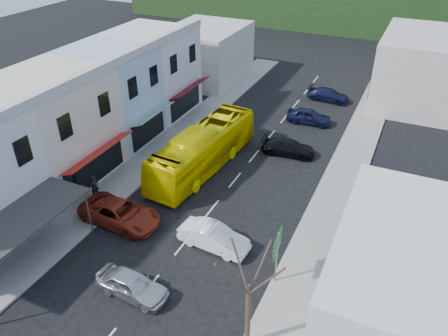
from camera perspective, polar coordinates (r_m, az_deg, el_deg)
ground at (r=27.69m, az=-5.30°, el=-9.85°), size 120.00×120.00×0.00m
sidewalk_left at (r=37.90m, az=-7.78°, el=2.67°), size 3.00×52.00×0.15m
sidewalk_right at (r=33.30m, az=14.78°, el=-2.67°), size 3.00×52.00×0.15m
shopfront_row at (r=35.59m, az=-19.41°, el=6.15°), size 8.25×30.00×8.00m
right_building at (r=19.95m, az=25.15°, el=-18.22°), size 8.00×9.00×8.00m
distant_block_left at (r=52.47m, az=-2.34°, el=14.77°), size 8.00×10.00×6.00m
distant_block_right at (r=49.89m, az=24.25°, el=11.73°), size 8.00×12.00×7.00m
bus at (r=34.15m, az=-2.71°, el=2.31°), size 3.42×11.76×3.10m
car_silver at (r=24.69m, az=-11.92°, el=-14.69°), size 4.48×2.01×1.40m
car_white at (r=26.96m, az=-1.33°, el=-9.09°), size 4.51×2.09×1.40m
car_red at (r=29.56m, az=-13.40°, el=-5.86°), size 4.67×2.08×1.40m
car_black_near at (r=36.77m, az=8.41°, el=2.75°), size 4.66×2.29×1.40m
car_navy_mid at (r=42.46m, az=11.00°, el=6.64°), size 4.48×2.00×1.40m
car_navy_far at (r=48.00m, az=13.51°, el=9.34°), size 4.62×2.15×1.40m
pedestrian_left at (r=32.14m, az=-16.54°, el=-2.35°), size 0.52×0.67×1.70m
direction_sign at (r=24.18m, az=6.84°, el=-11.66°), size 0.44×1.65×3.59m
street_tree at (r=20.02m, az=3.26°, el=-16.09°), size 3.17×3.17×7.01m
traffic_signal at (r=48.76m, az=18.65°, el=10.88°), size 0.60×0.98×4.52m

